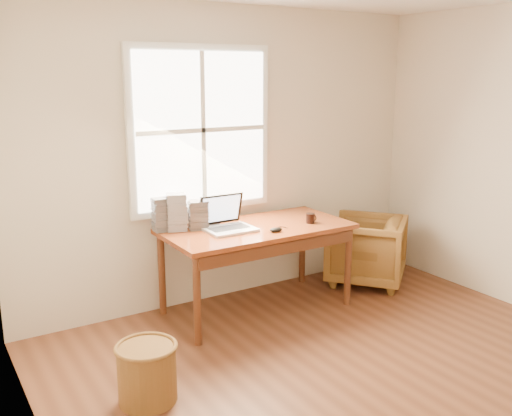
{
  "coord_description": "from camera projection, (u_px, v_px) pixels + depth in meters",
  "views": [
    {
      "loc": [
        -2.47,
        -2.18,
        2.02
      ],
      "look_at": [
        -0.1,
        1.65,
        0.95
      ],
      "focal_mm": 40.0,
      "sensor_mm": 36.0,
      "label": 1
    }
  ],
  "objects": [
    {
      "name": "cd_stack_d",
      "position": [
        210.0,
        215.0,
        4.89
      ],
      "size": [
        0.14,
        0.13,
        0.17
      ],
      "primitive_type": "cube",
      "rotation": [
        0.0,
        0.0,
        -0.1
      ],
      "color": "silver",
      "rests_on": "desk"
    },
    {
      "name": "armchair",
      "position": [
        366.0,
        250.0,
        5.59
      ],
      "size": [
        1.0,
        1.01,
        0.66
      ],
      "primitive_type": "imported",
      "rotation": [
        0.0,
        0.0,
        3.82
      ],
      "color": "brown",
      "rests_on": "room_shell"
    },
    {
      "name": "coffee_mug",
      "position": [
        310.0,
        218.0,
        4.95
      ],
      "size": [
        0.08,
        0.08,
        0.09
      ],
      "primitive_type": "cylinder",
      "rotation": [
        0.0,
        0.0,
        -0.0
      ],
      "color": "black",
      "rests_on": "desk"
    },
    {
      "name": "cd_stack_c",
      "position": [
        161.0,
        214.0,
        4.67
      ],
      "size": [
        0.13,
        0.12,
        0.28
      ],
      "primitive_type": "cube",
      "rotation": [
        0.0,
        0.0,
        -0.04
      ],
      "color": "gray",
      "rests_on": "desk"
    },
    {
      "name": "cd_stack_a",
      "position": [
        176.0,
        212.0,
        4.7
      ],
      "size": [
        0.19,
        0.18,
        0.31
      ],
      "primitive_type": "cube",
      "rotation": [
        0.0,
        0.0,
        -0.31
      ],
      "color": "#B3B6BF",
      "rests_on": "desk"
    },
    {
      "name": "desk",
      "position": [
        257.0,
        229.0,
        4.85
      ],
      "size": [
        1.6,
        0.8,
        0.04
      ],
      "primitive_type": "cube",
      "color": "brown",
      "rests_on": "room_shell"
    },
    {
      "name": "wicker_stool",
      "position": [
        147.0,
        374.0,
        3.57
      ],
      "size": [
        0.43,
        0.43,
        0.37
      ],
      "primitive_type": "cylinder",
      "rotation": [
        0.0,
        0.0,
        -0.2
      ],
      "color": "brown",
      "rests_on": "room_shell"
    },
    {
      "name": "laptop",
      "position": [
        231.0,
        213.0,
        4.67
      ],
      "size": [
        0.42,
        0.44,
        0.31
      ],
      "primitive_type": null,
      "rotation": [
        0.0,
        0.0,
        -0.0
      ],
      "color": "silver",
      "rests_on": "desk"
    },
    {
      "name": "room_shell",
      "position": [
        400.0,
        196.0,
        3.35
      ],
      "size": [
        4.04,
        4.54,
        2.64
      ],
      "color": "brown",
      "rests_on": "ground"
    },
    {
      "name": "cd_stack_b",
      "position": [
        198.0,
        215.0,
        4.75
      ],
      "size": [
        0.19,
        0.18,
        0.24
      ],
      "primitive_type": "cube",
      "rotation": [
        0.0,
        0.0,
        -0.33
      ],
      "color": "#28292E",
      "rests_on": "desk"
    },
    {
      "name": "mouse",
      "position": [
        276.0,
        230.0,
        4.68
      ],
      "size": [
        0.12,
        0.08,
        0.04
      ],
      "primitive_type": "ellipsoid",
      "rotation": [
        0.0,
        0.0,
        -0.1
      ],
      "color": "black",
      "rests_on": "desk"
    }
  ]
}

